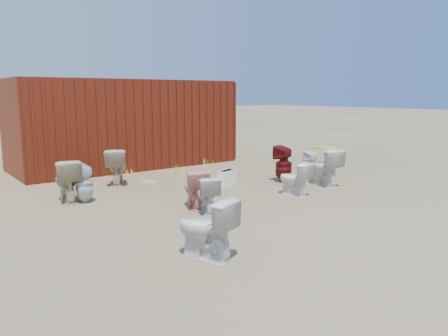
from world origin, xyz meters
TOP-DOWN VIEW (x-y plane):
  - ground at (0.00, 0.00)m, footprint 100.00×100.00m
  - shipping_container at (0.00, 5.20)m, footprint 6.00×2.40m
  - toilet_front_a at (-2.30, -2.04)m, footprint 0.68×0.88m
  - toilet_front_pink at (-1.04, 0.11)m, footprint 0.60×0.78m
  - toilet_front_c at (-1.06, -0.31)m, footprint 0.57×0.72m
  - toilet_front_maroon at (1.88, 0.78)m, footprint 0.42×0.43m
  - toilet_front_e at (1.08, -0.32)m, footprint 0.45×0.71m
  - toilet_back_a at (-2.49, 1.67)m, footprint 0.40×0.41m
  - toilet_back_beige_left at (-2.73, 1.94)m, footprint 0.58×0.87m
  - toilet_back_beige_right at (-1.32, 2.87)m, footprint 0.79×0.93m
  - toilet_back_yellowlid at (2.33, -0.05)m, footprint 0.62×0.90m
  - toilet_back_e at (2.64, 0.62)m, footprint 0.35×0.35m
  - yellow_lid at (2.33, -0.05)m, footprint 0.43×0.53m
  - loose_tank at (0.58, 1.25)m, footprint 0.54×0.36m
  - loose_lid_near at (0.49, 1.59)m, footprint 0.46×0.55m
  - loose_lid_far at (-0.64, 2.63)m, footprint 0.45×0.54m
  - weed_clump_a at (-2.11, 3.23)m, footprint 0.36×0.36m
  - weed_clump_b at (0.32, 2.90)m, footprint 0.32×0.32m
  - weed_clump_c at (2.40, 2.79)m, footprint 0.36×0.36m
  - weed_clump_d at (-0.71, 3.50)m, footprint 0.30×0.30m
  - weed_clump_e at (1.55, 3.50)m, footprint 0.34×0.34m
  - weed_clump_f at (3.18, 0.37)m, footprint 0.28×0.28m

SIDE VIEW (x-z plane):
  - ground at x=0.00m, z-range 0.00..0.00m
  - loose_lid_near at x=0.49m, z-range 0.00..0.02m
  - loose_lid_far at x=-0.64m, z-range 0.00..0.02m
  - weed_clump_d at x=-0.71m, z-range 0.00..0.23m
  - weed_clump_f at x=3.18m, z-range 0.00..0.26m
  - weed_clump_b at x=0.32m, z-range 0.00..0.28m
  - weed_clump_a at x=-2.11m, z-range 0.00..0.29m
  - weed_clump_e at x=1.55m, z-range 0.00..0.31m
  - weed_clump_c at x=2.40m, z-range 0.00..0.32m
  - loose_tank at x=0.58m, z-range 0.00..0.35m
  - toilet_front_c at x=-1.06m, z-range 0.00..0.65m
  - toilet_front_e at x=1.08m, z-range 0.00..0.69m
  - toilet_back_e at x=2.64m, z-range 0.00..0.69m
  - toilet_front_pink at x=-1.04m, z-range 0.00..0.71m
  - toilet_back_a at x=-2.49m, z-range 0.00..0.73m
  - toilet_front_a at x=-2.30m, z-range 0.00..0.79m
  - toilet_back_beige_left at x=-2.73m, z-range 0.00..0.82m
  - toilet_back_beige_right at x=-1.32m, z-range 0.00..0.82m
  - toilet_back_yellowlid at x=2.33m, z-range 0.00..0.84m
  - toilet_front_maroon at x=1.88m, z-range 0.00..0.85m
  - yellow_lid at x=2.33m, z-range 0.84..0.87m
  - shipping_container at x=0.00m, z-range 0.00..2.40m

